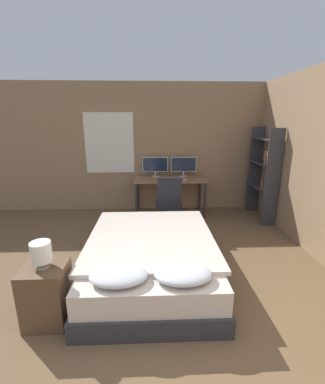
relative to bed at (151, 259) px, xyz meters
name	(u,v)px	position (x,y,z in m)	size (l,w,h in m)	color
wall_back	(161,148)	(0.22, 2.70, 1.09)	(12.00, 0.08, 2.70)	#8E7051
bed	(151,259)	(0.00, 0.00, 0.00)	(1.55, 2.06, 0.61)	#2D2D33
nightstand	(47,294)	(-1.02, -0.69, 0.03)	(0.40, 0.40, 0.60)	brown
bedside_lamp	(41,252)	(-1.02, -0.69, 0.49)	(0.19, 0.19, 0.26)	gray
desk	(170,183)	(0.39, 2.31, 0.41)	(1.48, 0.65, 0.77)	#846042
monitor_left	(155,165)	(0.09, 2.53, 0.75)	(0.55, 0.16, 0.42)	#B7B7BC
monitor_right	(184,165)	(0.70, 2.53, 0.75)	(0.55, 0.16, 0.42)	#B7B7BC
keyboard	(171,181)	(0.39, 2.09, 0.51)	(0.38, 0.13, 0.02)	#B7B7BC
computer_mouse	(185,180)	(0.67, 2.09, 0.52)	(0.07, 0.05, 0.04)	#B7B7BC
office_chair	(169,208)	(0.32, 1.53, 0.14)	(0.52, 0.52, 1.00)	black
bookshelf	(265,171)	(2.21, 1.92, 0.72)	(0.28, 0.85, 1.81)	#333338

